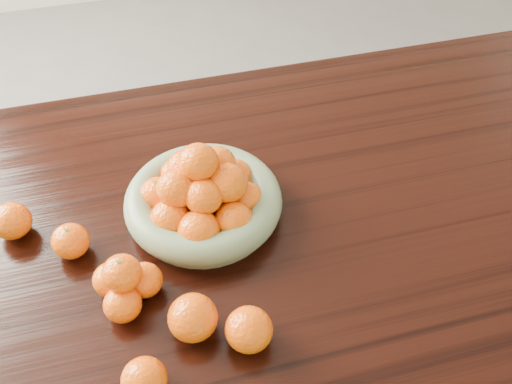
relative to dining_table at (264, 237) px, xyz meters
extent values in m
plane|color=#545250|center=(0.00, 0.00, -0.66)|extent=(5.00, 5.00, 0.00)
cube|color=black|center=(0.00, 0.00, 0.07)|extent=(2.00, 1.00, 0.04)
cube|color=black|center=(0.93, 0.43, -0.31)|extent=(0.08, 0.08, 0.71)
cylinder|color=#667555|center=(-0.12, 0.02, 0.10)|extent=(0.29, 0.29, 0.01)
torus|color=#667555|center=(-0.12, 0.02, 0.13)|extent=(0.32, 0.32, 0.06)
ellipsoid|color=#DC5C06|center=(-0.05, 0.06, 0.14)|extent=(0.08, 0.08, 0.07)
ellipsoid|color=#DC5C06|center=(-0.09, 0.10, 0.14)|extent=(0.08, 0.08, 0.07)
ellipsoid|color=#DC5C06|center=(-0.16, 0.10, 0.14)|extent=(0.07, 0.07, 0.07)
ellipsoid|color=#DC5C06|center=(-0.21, 0.05, 0.14)|extent=(0.08, 0.08, 0.07)
ellipsoid|color=#DC5C06|center=(-0.20, -0.02, 0.14)|extent=(0.08, 0.08, 0.08)
ellipsoid|color=#DC5C06|center=(-0.15, -0.07, 0.14)|extent=(0.08, 0.08, 0.08)
ellipsoid|color=#DC5C06|center=(-0.08, -0.06, 0.14)|extent=(0.08, 0.08, 0.07)
ellipsoid|color=#DC5C06|center=(-0.04, 0.00, 0.14)|extent=(0.08, 0.08, 0.07)
ellipsoid|color=#DC5C06|center=(-0.12, 0.02, 0.14)|extent=(0.08, 0.08, 0.07)
ellipsoid|color=#DC5C06|center=(-0.09, 0.06, 0.19)|extent=(0.08, 0.08, 0.08)
ellipsoid|color=#DC5C06|center=(-0.15, 0.07, 0.18)|extent=(0.08, 0.08, 0.07)
ellipsoid|color=#DC5C06|center=(-0.17, 0.01, 0.19)|extent=(0.08, 0.08, 0.08)
ellipsoid|color=#DC5C06|center=(-0.13, -0.02, 0.19)|extent=(0.07, 0.07, 0.07)
ellipsoid|color=#DC5C06|center=(-0.08, 0.00, 0.19)|extent=(0.08, 0.08, 0.08)
ellipsoid|color=#DC5C06|center=(-0.13, 0.03, 0.23)|extent=(0.08, 0.08, 0.07)
ellipsoid|color=#DC5C06|center=(-0.31, -0.18, 0.12)|extent=(0.07, 0.07, 0.06)
ellipsoid|color=#DC5C06|center=(-0.27, -0.14, 0.12)|extent=(0.07, 0.07, 0.06)
ellipsoid|color=#DC5C06|center=(-0.32, -0.12, 0.12)|extent=(0.07, 0.07, 0.06)
ellipsoid|color=#DC5C06|center=(-0.30, -0.14, 0.17)|extent=(0.07, 0.07, 0.07)
ellipsoid|color=#DC5C06|center=(-0.39, -0.01, 0.12)|extent=(0.07, 0.07, 0.07)
ellipsoid|color=#DC5C06|center=(-0.29, -0.33, 0.12)|extent=(0.07, 0.07, 0.07)
ellipsoid|color=#DC5C06|center=(-0.11, -0.29, 0.13)|extent=(0.08, 0.08, 0.08)
ellipsoid|color=#DC5C06|center=(-0.50, 0.07, 0.13)|extent=(0.08, 0.08, 0.07)
ellipsoid|color=#DC5C06|center=(-0.20, -0.24, 0.13)|extent=(0.09, 0.09, 0.08)
camera|label=1|loc=(-0.23, -0.77, 0.98)|focal=40.00mm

